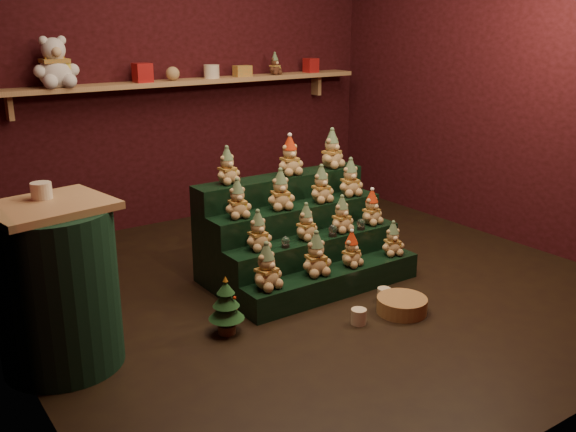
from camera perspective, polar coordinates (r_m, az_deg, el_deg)
ground at (r=4.66m, az=2.03°, el=-6.15°), size 4.00×4.00×0.00m
back_wall at (r=6.06m, az=-9.77°, el=12.75°), size 4.00×0.10×2.80m
right_wall at (r=5.77m, az=19.13°, el=11.85°), size 0.10×4.00×2.80m
back_shelf at (r=5.91m, az=-8.97°, el=11.65°), size 3.60×0.26×0.24m
riser_tier_front at (r=4.49m, az=4.10°, el=-5.87°), size 1.40×0.22×0.18m
riser_tier_midfront at (r=4.62m, az=2.42°, el=-3.97°), size 1.40×0.22×0.36m
riser_tier_midback at (r=4.75m, az=0.83°, el=-2.17°), size 1.40×0.22×0.54m
riser_tier_back at (r=4.90m, az=-0.66°, el=-0.47°), size 1.40×0.22×0.72m
teddy_0 at (r=4.11m, az=-1.92°, el=-4.49°), size 0.25×0.23×0.30m
teddy_1 at (r=4.33m, az=2.50°, el=-3.37°), size 0.24×0.22×0.30m
teddy_2 at (r=4.50m, az=5.65°, el=-2.94°), size 0.21×0.20×0.25m
teddy_3 at (r=4.75m, az=9.29°, el=-2.00°), size 0.21×0.20×0.25m
teddy_4 at (r=4.28m, az=-2.69°, el=-1.29°), size 0.19×0.17×0.26m
teddy_5 at (r=4.47m, az=1.61°, el=-0.52°), size 0.21×0.19×0.25m
teddy_6 at (r=4.65m, az=4.80°, el=0.17°), size 0.20×0.18×0.26m
teddy_7 at (r=4.84m, az=7.44°, el=0.77°), size 0.21×0.19×0.26m
teddy_8 at (r=4.37m, az=-4.52°, el=1.54°), size 0.21×0.20×0.26m
teddy_9 at (r=4.55m, az=-0.68°, el=2.36°), size 0.24×0.22×0.28m
teddy_10 at (r=4.74m, az=2.97°, el=2.85°), size 0.20×0.18×0.27m
teddy_11 at (r=4.93m, az=5.56°, el=3.43°), size 0.23×0.21×0.28m
teddy_12 at (r=4.56m, az=-5.43°, el=4.48°), size 0.20×0.18×0.26m
teddy_13 at (r=4.80m, az=0.15°, el=5.38°), size 0.22×0.20×0.29m
teddy_14 at (r=5.04m, az=3.91°, el=5.99°), size 0.26×0.24×0.30m
snow_globe_a at (r=4.33m, az=-0.22°, el=-2.32°), size 0.06×0.06×0.08m
snow_globe_b at (r=4.56m, az=4.00°, el=-1.29°), size 0.06×0.06×0.08m
snow_globe_c at (r=4.72m, az=6.51°, el=-0.72°), size 0.06×0.06×0.08m
side_table at (r=3.69m, az=-19.83°, el=-5.95°), size 0.69×0.65×0.93m
table_ornament at (r=3.62m, az=-21.08°, el=2.12°), size 0.11×0.11×0.09m
mini_christmas_tree at (r=3.93m, az=-5.52°, el=-7.94°), size 0.22×0.22×0.37m
mug_left at (r=4.11m, az=6.31°, el=-8.87°), size 0.10×0.10×0.10m
mug_right at (r=4.45m, az=8.52°, el=-6.90°), size 0.09×0.09×0.09m
wicker_basket at (r=4.29m, az=10.09°, el=-7.81°), size 0.42×0.42×0.10m
white_bear at (r=5.46m, az=-20.09°, el=13.27°), size 0.35×0.32×0.50m
brown_bear at (r=6.33m, az=-1.18°, el=13.36°), size 0.17×0.16×0.20m
gift_tin_red_a at (r=5.71m, az=-12.81°, el=12.31°), size 0.14×0.14×0.16m
gift_tin_cream at (r=5.99m, az=-6.81°, el=12.63°), size 0.14×0.14×0.12m
gift_tin_red_b at (r=6.59m, az=2.05°, el=13.24°), size 0.12×0.12×0.14m
shelf_plush_ball at (r=5.82m, az=-10.21°, el=12.35°), size 0.12×0.12×0.12m
scarf_gift_box at (r=6.15m, az=-4.07°, el=12.73°), size 0.16×0.10×0.10m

